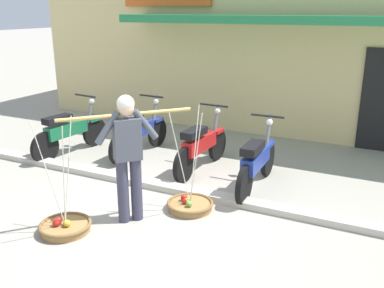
% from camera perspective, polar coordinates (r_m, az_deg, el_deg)
% --- Properties ---
extents(ground_plane, '(90.00, 90.00, 0.00)m').
position_cam_1_polar(ground_plane, '(6.06, -5.65, -8.78)').
color(ground_plane, '#9E998C').
extents(sidewalk_curb, '(20.00, 0.24, 0.10)m').
position_cam_1_polar(sidewalk_curb, '(6.58, -2.46, -5.98)').
color(sidewalk_curb, '#BAB4A5').
rests_on(sidewalk_curb, ground).
extents(fruit_vendor, '(1.18, 1.28, 1.70)m').
position_cam_1_polar(fruit_vendor, '(5.44, -8.64, -0.88)').
color(fruit_vendor, '#38384C').
rests_on(fruit_vendor, ground).
extents(fruit_basket_left_side, '(0.66, 0.66, 1.45)m').
position_cam_1_polar(fruit_basket_left_side, '(6.01, -0.29, -8.13)').
color(fruit_basket_left_side, '#9E7542').
rests_on(fruit_basket_left_side, ground).
extents(fruit_basket_right_side, '(0.66, 0.66, 1.45)m').
position_cam_1_polar(fruit_basket_right_side, '(5.69, -16.71, -10.52)').
color(fruit_basket_right_side, '#9E7542').
rests_on(fruit_basket_right_side, ground).
extents(motorcycle_nearest_shop, '(0.54, 1.82, 1.09)m').
position_cam_1_polar(motorcycle_nearest_shop, '(8.44, -16.22, 1.61)').
color(motorcycle_nearest_shop, black).
rests_on(motorcycle_nearest_shop, ground).
extents(motorcycle_second_in_row, '(0.54, 1.82, 1.09)m').
position_cam_1_polar(motorcycle_second_in_row, '(8.12, -7.21, 1.55)').
color(motorcycle_second_in_row, black).
rests_on(motorcycle_second_in_row, ground).
extents(motorcycle_third_in_row, '(0.54, 1.82, 1.09)m').
position_cam_1_polar(motorcycle_third_in_row, '(7.27, 1.20, -0.24)').
color(motorcycle_third_in_row, black).
rests_on(motorcycle_third_in_row, ground).
extents(motorcycle_end_of_row, '(0.54, 1.82, 1.09)m').
position_cam_1_polar(motorcycle_end_of_row, '(6.59, 8.70, -2.38)').
color(motorcycle_end_of_row, black).
rests_on(motorcycle_end_of_row, ground).
extents(storefront_building, '(13.00, 6.00, 4.20)m').
position_cam_1_polar(storefront_building, '(11.54, 16.45, 14.10)').
color(storefront_building, '#DBC684').
rests_on(storefront_building, ground).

